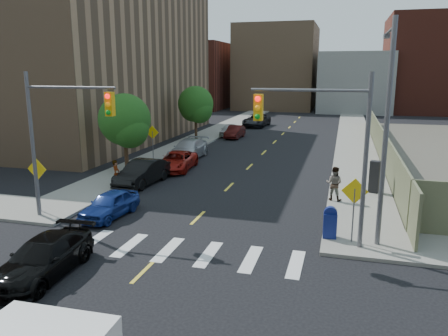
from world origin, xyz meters
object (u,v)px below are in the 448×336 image
Objects in this scene: pedestrian_east at (334,183)px; parked_car_white at (229,130)px; pedestrian_west at (116,174)px; parked_car_silver at (188,149)px; black_sedan at (44,258)px; parked_car_black at (142,173)px; mailbox at (330,223)px; parked_car_blue at (110,204)px; parked_car_grey at (257,120)px; parked_car_red at (177,161)px; parked_car_maroon at (235,132)px; payphone at (375,177)px.

parked_car_white is at bearing -49.40° from pedestrian_east.
pedestrian_east is (12.63, 0.84, 0.08)m from pedestrian_west.
parked_car_silver is 21.18m from black_sedan.
parked_car_black is 13.39m from mailbox.
pedestrian_east reaches higher than parked_car_black.
parked_car_grey is (0.00, 36.70, 0.16)m from parked_car_blue.
mailbox is 0.80× the size of pedestrian_west.
parked_car_maroon is at bearing 84.49° from parked_car_red.
parked_car_red is 15.94m from parked_car_maroon.
parked_car_silver is 3.86× the size of mailbox.
payphone reaches higher than parked_car_grey.
parked_car_red is 0.83× the size of parked_car_grey.
parked_car_black is at bearing -89.95° from parked_car_white.
pedestrian_west is (-2.13, -32.18, 0.20)m from parked_car_grey.
pedestrian_west is (-0.91, -1.65, 0.23)m from parked_car_black.
pedestrian_west is at bearing 119.72° from parked_car_blue.
parked_car_grey is 3.08× the size of pedestrian_east.
parked_car_red is 1.04× the size of black_sedan.
black_sedan is 3.38× the size of mailbox.
payphone is at bearing -54.19° from parked_car_maroon.
payphone is 3.11m from pedestrian_east.
parked_car_grey is 31.78m from payphone.
parked_car_blue is at bearing -83.29° from parked_car_silver.
parked_car_white is 2.11× the size of payphone.
parked_car_red is (0.58, 4.36, -0.11)m from parked_car_black.
parked_car_black is 12.60m from black_sedan.
mailbox is (11.80, -15.12, 0.05)m from parked_car_silver.
payphone is (2.19, 7.86, 0.27)m from mailbox.
pedestrian_west is (-0.83, -10.30, 0.24)m from parked_car_silver.
parked_car_white is at bearing 96.98° from parked_car_blue.
payphone is (13.90, -20.10, 0.41)m from parked_car_white.
parked_car_blue is at bearing -134.78° from payphone.
parked_car_blue is 0.65× the size of parked_car_grey.
parked_car_grey reaches higher than parked_car_maroon.
parked_car_maroon is 0.70× the size of parked_car_grey.
mailbox is at bearing -23.81° from parked_car_black.
payphone is at bearing 10.81° from parked_car_black.
parked_car_maroon is at bearing 95.13° from parked_car_blue.
black_sedan is (2.22, -12.41, -0.10)m from parked_car_black.
parked_car_maroon is 22.93m from payphone.
mailbox is (11.15, -10.82, 0.15)m from parked_car_red.
pedestrian_east is (11.71, -22.30, 0.41)m from parked_car_white.
parked_car_silver is 19.18m from mailbox.
pedestrian_east is (11.80, -9.46, 0.32)m from parked_car_silver.
mailbox is 5.67m from pedestrian_east.
parked_car_silver is at bearing 167.04° from payphone.
parked_car_grey is 32.25m from pedestrian_west.
parked_car_white is (-0.56, 17.14, 0.00)m from parked_car_red.
parked_car_grey reaches higher than mailbox.
parked_car_red is at bearing -87.55° from parked_car_grey.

